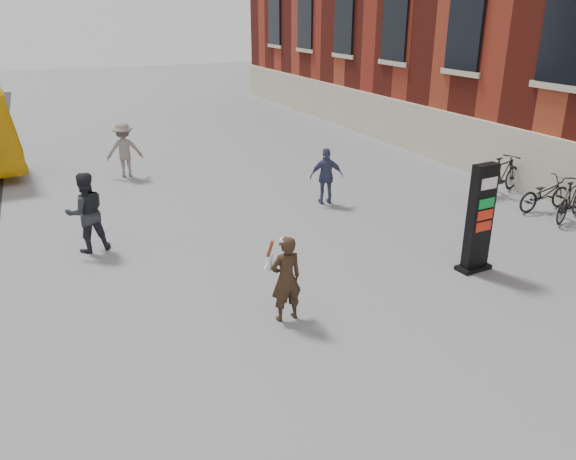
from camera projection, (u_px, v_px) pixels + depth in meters
name	position (u px, v px, depth m)	size (l,w,h in m)	color
ground	(312.00, 333.00, 9.54)	(100.00, 100.00, 0.00)	#9E9EA3
info_pylon	(480.00, 219.00, 11.48)	(0.76, 0.42, 2.30)	black
woman	(286.00, 278.00, 9.71)	(0.60, 0.55, 1.58)	black
pedestrian_a	(86.00, 212.00, 12.51)	(0.89, 0.69, 1.83)	#26282F
pedestrian_b	(124.00, 150.00, 18.20)	(1.14, 0.66, 1.77)	gray
pedestrian_c	(326.00, 176.00, 15.65)	(0.93, 0.39, 1.59)	#3F4467
bike_5	(571.00, 200.00, 14.51)	(0.51, 1.82, 1.09)	black
bike_6	(545.00, 194.00, 15.25)	(0.62, 1.77, 0.93)	black
bike_7	(503.00, 175.00, 16.56)	(0.54, 1.92, 1.15)	black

